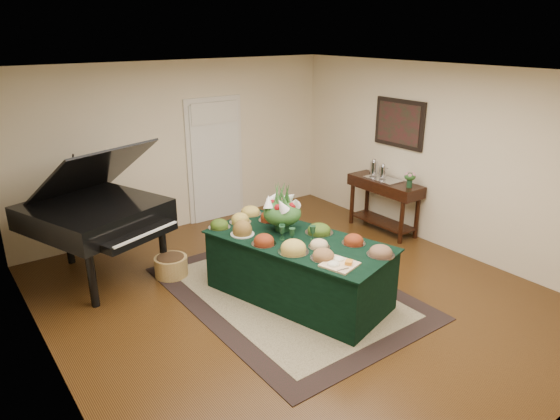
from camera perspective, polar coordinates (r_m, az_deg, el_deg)
ground at (r=6.34m, az=1.63°, el=-9.70°), size 6.00×6.00×0.00m
area_rug at (r=6.40m, az=0.72°, el=-9.32°), size 2.38×3.33×0.01m
kitchen_doorway at (r=8.59m, az=-7.40°, el=5.55°), size 1.05×0.07×2.10m
buffet_table at (r=6.11m, az=2.11°, el=-6.74°), size 1.62×2.43×0.78m
food_platters at (r=6.00m, az=0.71°, el=-2.68°), size 1.33×2.25×0.14m
cutting_board at (r=5.35m, az=6.68°, el=-5.91°), size 0.41×0.41×0.10m
green_goblets at (r=5.90m, az=1.40°, el=-2.63°), size 0.37×0.33×0.18m
floral_centerpiece at (r=6.12m, az=0.26°, el=0.19°), size 0.49×0.49×0.49m
grand_piano at (r=6.90m, az=-20.35°, el=-0.31°), size 1.88×2.08×1.78m
wicker_basket at (r=6.90m, az=-12.33°, el=-6.33°), size 0.44×0.44×0.27m
mahogany_sideboard at (r=8.23m, az=11.86°, el=2.05°), size 0.45×1.28×0.86m
tea_service at (r=8.23m, az=11.26°, el=4.38°), size 0.34×0.58×0.30m
pink_bouquet at (r=7.83m, az=14.63°, el=3.65°), size 0.19×0.19×0.25m
wall_painting at (r=8.13m, az=13.47°, el=9.60°), size 0.05×0.95×0.75m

